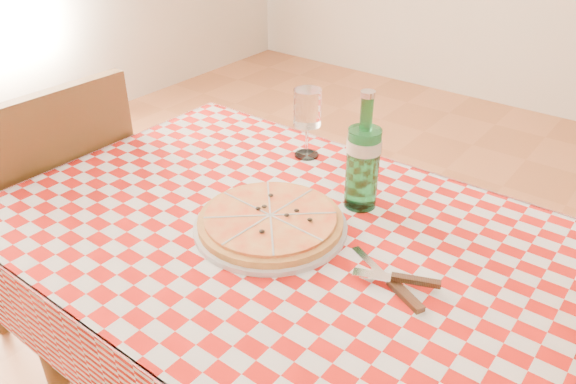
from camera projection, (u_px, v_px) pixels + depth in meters
name	position (u px, v px, depth m)	size (l,w,h in m)	color
dining_table	(279.00, 263.00, 1.31)	(1.20, 0.80, 0.75)	brown
tablecloth	(279.00, 230.00, 1.26)	(1.30, 0.90, 0.01)	#A20F0A
chair_far	(61.00, 208.00, 1.73)	(0.44, 0.44, 0.95)	brown
pizza_plate	(270.00, 220.00, 1.25)	(0.34, 0.34, 0.04)	#B97E3D
water_bottle	(364.00, 151.00, 1.27)	(0.08, 0.08, 0.29)	#1A6A2F
wine_glass	(307.00, 124.00, 1.52)	(0.08, 0.08, 0.19)	white
cutlery	(391.00, 278.00, 1.09)	(0.24, 0.20, 0.03)	silver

